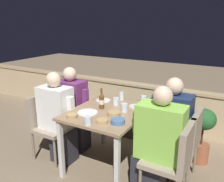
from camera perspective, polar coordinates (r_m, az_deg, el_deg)
The scene contains 26 objects.
ground_plane at distance 3.18m, azimuth -0.72°, elevation -17.45°, with size 16.00×16.00×0.00m, color #847056.
parapet_wall at distance 4.19m, azimuth 9.28°, elevation -3.37°, with size 9.00×0.18×0.72m.
dining_table at distance 2.86m, azimuth -0.77°, elevation -6.50°, with size 0.83×1.03×0.75m.
planter_hedge at distance 3.73m, azimuth 8.78°, elevation -6.56°, with size 0.74×0.47×0.58m.
chair_left_near at distance 3.27m, azimuth -15.35°, elevation -6.77°, with size 0.44×0.44×0.85m.
person_white_polo at distance 3.11m, azimuth -12.83°, elevation -6.27°, with size 0.49×0.26×1.18m.
chair_left_far at distance 3.53m, azimuth -11.76°, elevation -4.78°, with size 0.44×0.44×0.85m.
person_purple_stripe at distance 3.38m, azimuth -9.29°, elevation -4.23°, with size 0.49×0.26×1.18m.
chair_right_near at distance 2.47m, azimuth 15.04°, elevation -14.75°, with size 0.44×0.44×0.85m.
person_green_blouse at distance 2.48m, azimuth 10.66°, elevation -12.23°, with size 0.52×0.26×1.20m.
chair_right_far at distance 2.80m, azimuth 17.24°, elevation -11.05°, with size 0.44×0.44×0.85m.
person_navy_jumper at distance 2.80m, azimuth 13.41°, elevation -8.76°, with size 0.49×0.26×1.20m.
beer_bottle at distance 2.85m, azimuth -2.52°, elevation -2.41°, with size 0.06×0.06×0.26m.
plate_0 at distance 2.76m, azimuth -5.89°, elevation -5.14°, with size 0.23×0.23×0.01m.
plate_1 at distance 3.16m, azimuth -2.11°, elevation -2.24°, with size 0.19×0.19×0.01m.
plate_2 at distance 2.95m, azimuth 5.93°, elevation -3.72°, with size 0.19×0.19×0.01m.
bowl_0 at distance 2.49m, azimuth -2.37°, elevation -7.19°, with size 0.12×0.12×0.04m.
bowl_1 at distance 2.66m, azimuth 0.50°, elevation -5.41°, with size 0.15×0.15×0.05m.
bowl_2 at distance 2.65m, azimuth -9.61°, elevation -5.89°, with size 0.12×0.12×0.04m.
bowl_3 at distance 2.47m, azimuth 1.40°, elevation -7.21°, with size 0.15×0.15×0.05m.
glass_cup_0 at distance 3.18m, azimuth 2.31°, elevation -1.20°, with size 0.06×0.06×0.11m.
glass_cup_1 at distance 2.99m, azimuth 0.94°, elevation -2.50°, with size 0.08×0.08×0.09m.
glass_cup_2 at distance 3.05m, azimuth 7.60°, elevation -2.10°, with size 0.07×0.07×0.11m.
glass_cup_3 at distance 2.78m, azimuth 2.98°, elevation -3.98°, with size 0.08×0.08×0.10m.
glass_cup_4 at distance 2.45m, azimuth -5.83°, elevation -7.10°, with size 0.08×0.08×0.09m.
potted_plant at distance 3.24m, azimuth 21.00°, elevation -8.88°, with size 0.30×0.30×0.73m.
Camera 1 is at (1.34, -2.27, 1.78)m, focal length 38.00 mm.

